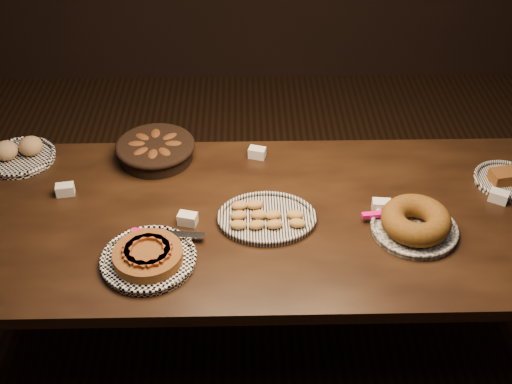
{
  "coord_description": "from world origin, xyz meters",
  "views": [
    {
      "loc": [
        -0.07,
        -1.86,
        2.33
      ],
      "look_at": [
        -0.03,
        0.05,
        0.82
      ],
      "focal_mm": 45.0,
      "sensor_mm": 36.0,
      "label": 1
    }
  ],
  "objects_px": {
    "buffet_table": "(263,229)",
    "bundt_cake_plate": "(415,223)",
    "apple_tart_plate": "(148,257)",
    "madeleine_platter": "(266,218)"
  },
  "relations": [
    {
      "from": "apple_tart_plate",
      "to": "madeleine_platter",
      "type": "relative_size",
      "value": 0.98
    },
    {
      "from": "buffet_table",
      "to": "apple_tart_plate",
      "type": "relative_size",
      "value": 6.63
    },
    {
      "from": "bundt_cake_plate",
      "to": "buffet_table",
      "type": "bearing_deg",
      "value": 145.63
    },
    {
      "from": "buffet_table",
      "to": "madeleine_platter",
      "type": "relative_size",
      "value": 6.52
    },
    {
      "from": "buffet_table",
      "to": "madeleine_platter",
      "type": "xyz_separation_m",
      "value": [
        0.01,
        -0.04,
        0.09
      ]
    },
    {
      "from": "buffet_table",
      "to": "bundt_cake_plate",
      "type": "bearing_deg",
      "value": -11.14
    },
    {
      "from": "buffet_table",
      "to": "bundt_cake_plate",
      "type": "xyz_separation_m",
      "value": [
        0.55,
        -0.11,
        0.12
      ]
    },
    {
      "from": "buffet_table",
      "to": "madeleine_platter",
      "type": "distance_m",
      "value": 0.1
    },
    {
      "from": "buffet_table",
      "to": "apple_tart_plate",
      "type": "height_order",
      "value": "apple_tart_plate"
    },
    {
      "from": "buffet_table",
      "to": "apple_tart_plate",
      "type": "bearing_deg",
      "value": -148.8
    }
  ]
}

